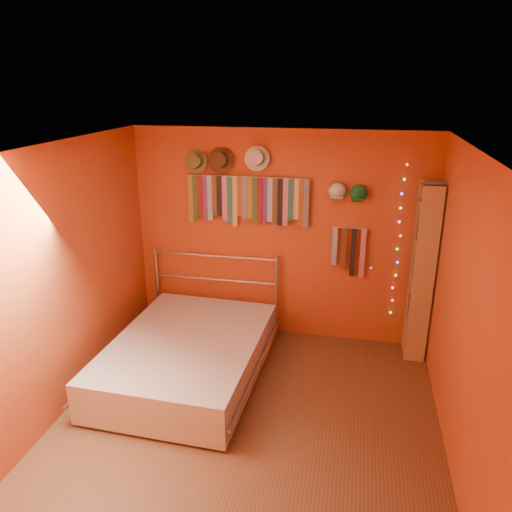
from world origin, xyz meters
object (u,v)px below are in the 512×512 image
Objects in this scene: tie_rack at (247,199)px; bed at (188,356)px; reading_lamp at (372,267)px; bookshelf at (426,272)px.

tie_rack reaches higher than bed.
reading_lamp is 2.23m from bed.
reading_lamp is 0.13× the size of bed.
bed is at bearing -109.70° from tie_rack.
reading_lamp reaches higher than bed.
bookshelf is at bearing 23.73° from bed.
tie_rack is 5.02× the size of reading_lamp.
reading_lamp is (1.45, -0.16, -0.67)m from tie_rack.
bookshelf is (0.59, 0.00, -0.02)m from reading_lamp.
reading_lamp is 0.59m from bookshelf.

